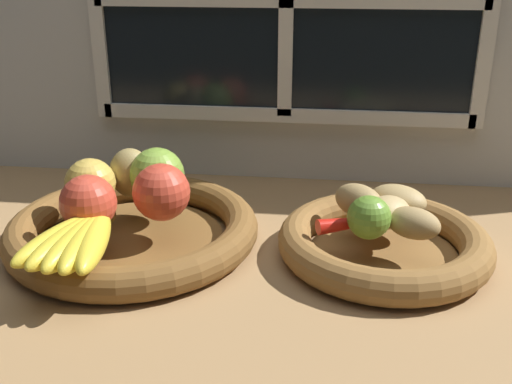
# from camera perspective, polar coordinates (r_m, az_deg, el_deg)

# --- Properties ---
(ground_plane) EXTENTS (1.40, 0.90, 0.03)m
(ground_plane) POSITION_cam_1_polar(r_m,az_deg,el_deg) (0.83, 1.11, -6.53)
(ground_plane) COLOR #9E774C
(back_wall) EXTENTS (1.40, 0.05, 0.55)m
(back_wall) POSITION_cam_1_polar(r_m,az_deg,el_deg) (1.03, 2.99, 16.24)
(back_wall) COLOR silver
(back_wall) RESTS_ON ground_plane
(fruit_bowl_left) EXTENTS (0.35, 0.35, 0.05)m
(fruit_bowl_left) POSITION_cam_1_polar(r_m,az_deg,el_deg) (0.86, -11.56, -3.47)
(fruit_bowl_left) COLOR brown
(fruit_bowl_left) RESTS_ON ground_plane
(fruit_bowl_right) EXTENTS (0.28, 0.28, 0.05)m
(fruit_bowl_right) POSITION_cam_1_polar(r_m,az_deg,el_deg) (0.82, 12.10, -4.70)
(fruit_bowl_right) COLOR brown
(fruit_bowl_right) RESTS_ON ground_plane
(apple_red_front) EXTENTS (0.07, 0.07, 0.07)m
(apple_red_front) POSITION_cam_1_polar(r_m,az_deg,el_deg) (0.80, -15.75, -0.99)
(apple_red_front) COLOR #CC422D
(apple_red_front) RESTS_ON fruit_bowl_left
(apple_red_right) EXTENTS (0.08, 0.08, 0.08)m
(apple_red_right) POSITION_cam_1_polar(r_m,az_deg,el_deg) (0.81, -9.04, -0.02)
(apple_red_right) COLOR #CC422D
(apple_red_right) RESTS_ON fruit_bowl_left
(apple_green_back) EXTENTS (0.08, 0.08, 0.08)m
(apple_green_back) POSITION_cam_1_polar(r_m,az_deg,el_deg) (0.87, -9.44, 1.63)
(apple_green_back) COLOR #7AA338
(apple_green_back) RESTS_ON fruit_bowl_left
(apple_golden_left) EXTENTS (0.07, 0.07, 0.07)m
(apple_golden_left) POSITION_cam_1_polar(r_m,az_deg,el_deg) (0.87, -15.56, 0.80)
(apple_golden_left) COLOR gold
(apple_golden_left) RESTS_ON fruit_bowl_left
(pear_brown) EXTENTS (0.08, 0.07, 0.07)m
(pear_brown) POSITION_cam_1_polar(r_m,az_deg,el_deg) (0.89, -11.92, 1.82)
(pear_brown) COLOR olive
(pear_brown) RESTS_ON fruit_bowl_left
(banana_bunch_front) EXTENTS (0.12, 0.17, 0.03)m
(banana_bunch_front) POSITION_cam_1_polar(r_m,az_deg,el_deg) (0.75, -16.67, -4.35)
(banana_bunch_front) COLOR yellow
(banana_bunch_front) RESTS_ON fruit_bowl_left
(potato_back) EXTENTS (0.10, 0.09, 0.04)m
(potato_back) POSITION_cam_1_polar(r_m,az_deg,el_deg) (0.84, 13.43, -0.74)
(potato_back) COLOR tan
(potato_back) RESTS_ON fruit_bowl_right
(potato_large) EXTENTS (0.09, 0.09, 0.04)m
(potato_large) POSITION_cam_1_polar(r_m,az_deg,el_deg) (0.80, 12.36, -1.81)
(potato_large) COLOR tan
(potato_large) RESTS_ON fruit_bowl_right
(potato_small) EXTENTS (0.08, 0.07, 0.04)m
(potato_small) POSITION_cam_1_polar(r_m,az_deg,el_deg) (0.78, 14.81, -2.89)
(potato_small) COLOR #A38451
(potato_small) RESTS_ON fruit_bowl_right
(potato_oblong) EXTENTS (0.09, 0.08, 0.05)m
(potato_oblong) POSITION_cam_1_polar(r_m,az_deg,el_deg) (0.82, 9.80, -0.83)
(potato_oblong) COLOR #A38451
(potato_oblong) RESTS_ON fruit_bowl_right
(lime_near) EXTENTS (0.06, 0.06, 0.06)m
(lime_near) POSITION_cam_1_polar(r_m,az_deg,el_deg) (0.76, 10.75, -2.40)
(lime_near) COLOR olive
(lime_near) RESTS_ON fruit_bowl_right
(chili_pepper) EXTENTS (0.14, 0.07, 0.02)m
(chili_pepper) POSITION_cam_1_polar(r_m,az_deg,el_deg) (0.79, 10.78, -2.73)
(chili_pepper) COLOR red
(chili_pepper) RESTS_ON fruit_bowl_right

